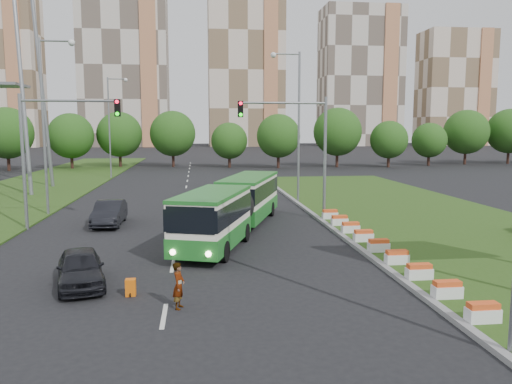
{
  "coord_description": "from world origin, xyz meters",
  "views": [
    {
      "loc": [
        -1.87,
        -21.64,
        5.99
      ],
      "look_at": [
        1.26,
        4.75,
        2.6
      ],
      "focal_mm": 35.0,
      "sensor_mm": 36.0,
      "label": 1
    }
  ],
  "objects": [
    {
      "name": "ground",
      "position": [
        0.0,
        0.0,
        0.0
      ],
      "size": [
        360.0,
        360.0,
        0.0
      ],
      "primitive_type": "plane",
      "color": "black",
      "rests_on": "ground"
    },
    {
      "name": "grass_median",
      "position": [
        13.0,
        8.0,
        0.07
      ],
      "size": [
        14.0,
        60.0,
        0.15
      ],
      "primitive_type": "cube",
      "color": "#2A4C15",
      "rests_on": "ground"
    },
    {
      "name": "median_kerb",
      "position": [
        6.05,
        8.0,
        0.09
      ],
      "size": [
        0.3,
        60.0,
        0.18
      ],
      "primitive_type": "cube",
      "color": "gray",
      "rests_on": "ground"
    },
    {
      "name": "left_verge",
      "position": [
        -18.0,
        25.0,
        0.05
      ],
      "size": [
        12.0,
        110.0,
        0.1
      ],
      "primitive_type": "cube",
      "color": "#2A4C15",
      "rests_on": "ground"
    },
    {
      "name": "lane_markings",
      "position": [
        -3.0,
        20.0,
        0.0
      ],
      "size": [
        0.2,
        100.0,
        0.01
      ],
      "primitive_type": null,
      "color": "silver",
      "rests_on": "ground"
    },
    {
      "name": "flower_planters",
      "position": [
        6.7,
        0.8,
        0.45
      ],
      "size": [
        1.1,
        18.1,
        0.6
      ],
      "primitive_type": null,
      "color": "white",
      "rests_on": "grass_median"
    },
    {
      "name": "traffic_mast_median",
      "position": [
        4.78,
        10.0,
        5.35
      ],
      "size": [
        5.76,
        0.32,
        8.0
      ],
      "color": "gray",
      "rests_on": "ground"
    },
    {
      "name": "traffic_mast_left",
      "position": [
        -10.38,
        9.0,
        5.35
      ],
      "size": [
        5.76,
        0.32,
        8.0
      ],
      "color": "gray",
      "rests_on": "ground"
    },
    {
      "name": "street_lamps",
      "position": [
        -3.0,
        10.0,
        6.0
      ],
      "size": [
        36.0,
        60.0,
        12.0
      ],
      "primitive_type": null,
      "color": "gray",
      "rests_on": "ground"
    },
    {
      "name": "tree_line",
      "position": [
        10.0,
        55.0,
        4.5
      ],
      "size": [
        120.0,
        8.0,
        9.0
      ],
      "primitive_type": null,
      "color": "#1B4913",
      "rests_on": "ground"
    },
    {
      "name": "apartment_tower_cwest",
      "position": [
        -25.0,
        150.0,
        26.0
      ],
      "size": [
        28.0,
        15.0,
        52.0
      ],
      "primitive_type": "cube",
      "color": "beige",
      "rests_on": "ground"
    },
    {
      "name": "apartment_tower_ceast",
      "position": [
        15.0,
        150.0,
        25.0
      ],
      "size": [
        25.0,
        15.0,
        50.0
      ],
      "primitive_type": "cube",
      "color": "beige",
      "rests_on": "ground"
    },
    {
      "name": "apartment_tower_east",
      "position": [
        55.0,
        150.0,
        23.5
      ],
      "size": [
        27.0,
        15.0,
        47.0
      ],
      "primitive_type": "cube",
      "color": "beige",
      "rests_on": "ground"
    },
    {
      "name": "midrise_east",
      "position": [
        90.0,
        150.0,
        20.0
      ],
      "size": [
        24.0,
        14.0,
        40.0
      ],
      "primitive_type": "cube",
      "color": "beige",
      "rests_on": "ground"
    },
    {
      "name": "articulated_bus",
      "position": [
        0.04,
        6.71,
        1.57
      ],
      "size": [
        2.42,
        15.53,
        2.56
      ],
      "rotation": [
        0.0,
        0.0,
        -0.32
      ],
      "color": "white",
      "rests_on": "ground"
    },
    {
      "name": "car_left_near",
      "position": [
        -6.36,
        -2.46,
        0.71
      ],
      "size": [
        2.63,
        4.43,
        1.41
      ],
      "primitive_type": "imported",
      "rotation": [
        0.0,
        0.0,
        0.25
      ],
      "color": "black",
      "rests_on": "ground"
    },
    {
      "name": "car_left_far",
      "position": [
        -7.34,
        9.88,
        0.76
      ],
      "size": [
        1.61,
        4.6,
        1.52
      ],
      "primitive_type": "imported",
      "rotation": [
        0.0,
        0.0,
        -0.0
      ],
      "color": "black",
      "rests_on": "ground"
    },
    {
      "name": "pedestrian",
      "position": [
        -2.54,
        -5.36,
        0.79
      ],
      "size": [
        0.51,
        0.65,
        1.58
      ],
      "primitive_type": "imported",
      "rotation": [
        0.0,
        0.0,
        1.32
      ],
      "color": "gray",
      "rests_on": "ground"
    },
    {
      "name": "shopping_trolley",
      "position": [
        -4.31,
        -3.87,
        0.31
      ],
      "size": [
        0.36,
        0.38,
        0.62
      ],
      "rotation": [
        0.0,
        0.0,
        0.02
      ],
      "color": "#E2610B",
      "rests_on": "ground"
    }
  ]
}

